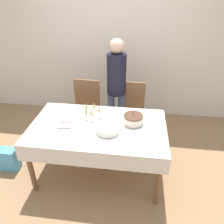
{
  "coord_description": "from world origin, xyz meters",
  "views": [
    {
      "loc": [
        0.44,
        -2.1,
        2.21
      ],
      "look_at": [
        0.15,
        0.13,
        0.87
      ],
      "focal_mm": 35.0,
      "sensor_mm": 36.0,
      "label": 1
    }
  ],
  "objects_px": {
    "plate_stack_main": "(108,129)",
    "champagne_tray": "(91,112)",
    "dining_chair_far_left": "(86,108)",
    "gift_bag": "(8,159)",
    "person_standing": "(116,82)",
    "dining_chair_far_right": "(131,111)",
    "birthday_cake": "(133,119)"
  },
  "relations": [
    {
      "from": "champagne_tray",
      "to": "gift_bag",
      "type": "distance_m",
      "value": 1.33
    },
    {
      "from": "plate_stack_main",
      "to": "gift_bag",
      "type": "height_order",
      "value": "plate_stack_main"
    },
    {
      "from": "dining_chair_far_left",
      "to": "champagne_tray",
      "type": "bearing_deg",
      "value": -69.15
    },
    {
      "from": "dining_chair_far_left",
      "to": "plate_stack_main",
      "type": "relative_size",
      "value": 3.5
    },
    {
      "from": "dining_chair_far_right",
      "to": "person_standing",
      "type": "xyz_separation_m",
      "value": [
        -0.23,
        0.09,
        0.43
      ]
    },
    {
      "from": "dining_chair_far_left",
      "to": "person_standing",
      "type": "xyz_separation_m",
      "value": [
        0.47,
        0.09,
        0.43
      ]
    },
    {
      "from": "dining_chair_far_right",
      "to": "birthday_cake",
      "type": "xyz_separation_m",
      "value": [
        0.06,
        -0.68,
        0.29
      ]
    },
    {
      "from": "plate_stack_main",
      "to": "person_standing",
      "type": "distance_m",
      "value": 1.0
    },
    {
      "from": "dining_chair_far_left",
      "to": "person_standing",
      "type": "distance_m",
      "value": 0.64
    },
    {
      "from": "birthday_cake",
      "to": "plate_stack_main",
      "type": "distance_m",
      "value": 0.35
    },
    {
      "from": "plate_stack_main",
      "to": "person_standing",
      "type": "bearing_deg",
      "value": 90.65
    },
    {
      "from": "dining_chair_far_left",
      "to": "gift_bag",
      "type": "xyz_separation_m",
      "value": [
        -0.88,
        -0.89,
        -0.35
      ]
    },
    {
      "from": "dining_chair_far_left",
      "to": "dining_chair_far_right",
      "type": "height_order",
      "value": "same"
    },
    {
      "from": "dining_chair_far_left",
      "to": "gift_bag",
      "type": "height_order",
      "value": "dining_chair_far_left"
    },
    {
      "from": "dining_chair_far_right",
      "to": "birthday_cake",
      "type": "bearing_deg",
      "value": -85.22
    },
    {
      "from": "champagne_tray",
      "to": "person_standing",
      "type": "distance_m",
      "value": 0.77
    },
    {
      "from": "dining_chair_far_left",
      "to": "gift_bag",
      "type": "relative_size",
      "value": 2.94
    },
    {
      "from": "plate_stack_main",
      "to": "champagne_tray",
      "type": "bearing_deg",
      "value": 132.6
    },
    {
      "from": "plate_stack_main",
      "to": "dining_chair_far_right",
      "type": "bearing_deg",
      "value": 75.97
    },
    {
      "from": "champagne_tray",
      "to": "person_standing",
      "type": "height_order",
      "value": "person_standing"
    },
    {
      "from": "dining_chair_far_left",
      "to": "birthday_cake",
      "type": "relative_size",
      "value": 4.12
    },
    {
      "from": "dining_chair_far_right",
      "to": "champagne_tray",
      "type": "distance_m",
      "value": 0.85
    },
    {
      "from": "champagne_tray",
      "to": "person_standing",
      "type": "relative_size",
      "value": 0.18
    },
    {
      "from": "dining_chair_far_left",
      "to": "birthday_cake",
      "type": "height_order",
      "value": "dining_chair_far_left"
    },
    {
      "from": "dining_chair_far_right",
      "to": "plate_stack_main",
      "type": "xyz_separation_m",
      "value": [
        -0.22,
        -0.89,
        0.27
      ]
    },
    {
      "from": "birthday_cake",
      "to": "champagne_tray",
      "type": "xyz_separation_m",
      "value": [
        -0.52,
        0.05,
        0.03
      ]
    },
    {
      "from": "dining_chair_far_left",
      "to": "birthday_cake",
      "type": "distance_m",
      "value": 1.06
    },
    {
      "from": "birthday_cake",
      "to": "champagne_tray",
      "type": "height_order",
      "value": "same"
    },
    {
      "from": "dining_chair_far_left",
      "to": "person_standing",
      "type": "height_order",
      "value": "person_standing"
    },
    {
      "from": "champagne_tray",
      "to": "gift_bag",
      "type": "xyz_separation_m",
      "value": [
        -1.12,
        -0.26,
        -0.67
      ]
    },
    {
      "from": "person_standing",
      "to": "gift_bag",
      "type": "height_order",
      "value": "person_standing"
    },
    {
      "from": "gift_bag",
      "to": "dining_chair_far_right",
      "type": "bearing_deg",
      "value": 29.31
    }
  ]
}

